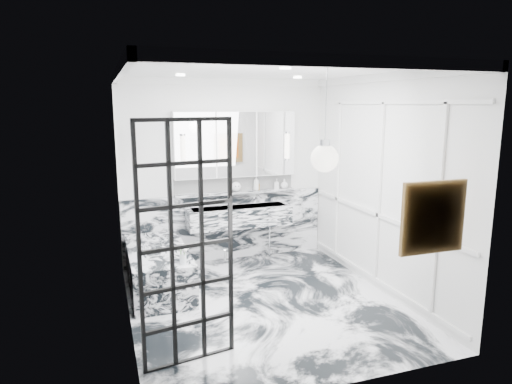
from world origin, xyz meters
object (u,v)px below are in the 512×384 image
object	(u,v)px
crittall_door	(187,246)
bathtub	(158,269)
trough_sink	(239,216)
mirror_cabinet	(235,144)

from	to	relation	value
crittall_door	bathtub	xyz separation A→B (m)	(-0.07, 1.87, -0.87)
crittall_door	trough_sink	distance (m)	2.86
mirror_cabinet	bathtub	distance (m)	2.20
bathtub	crittall_door	bearing A→B (deg)	-87.90
crittall_door	mirror_cabinet	xyz separation A→B (m)	(1.26, 2.70, 0.67)
mirror_cabinet	crittall_door	bearing A→B (deg)	-114.96
crittall_door	trough_sink	size ratio (longest dim) A/B	1.44
crittall_door	bathtub	size ratio (longest dim) A/B	1.39
mirror_cabinet	bathtub	size ratio (longest dim) A/B	1.15
trough_sink	mirror_cabinet	bearing A→B (deg)	90.00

